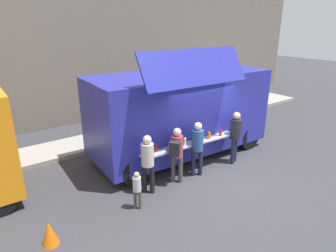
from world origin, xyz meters
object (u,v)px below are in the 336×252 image
object	(u,v)px
customer_extra_browsing	(235,133)
customer_front_ordering	(197,144)
customer_rear_waiting	(148,159)
child_near_queue	(137,187)
food_truck_main	(181,111)
trash_bin	(208,109)
traffic_cone_orange	(49,233)
customer_mid_with_backpack	(177,150)

from	to	relation	value
customer_extra_browsing	customer_front_ordering	bearing A→B (deg)	64.62
customer_rear_waiting	child_near_queue	xyz separation A→B (m)	(-0.61, -0.46, -0.39)
food_truck_main	trash_bin	world-z (taller)	food_truck_main
customer_extra_browsing	child_near_queue	xyz separation A→B (m)	(-3.88, -0.34, -0.43)
customer_rear_waiting	customer_extra_browsing	bearing A→B (deg)	-44.19
traffic_cone_orange	customer_front_ordering	bearing A→B (deg)	5.38
customer_rear_waiting	traffic_cone_orange	bearing A→B (deg)	147.55
traffic_cone_orange	trash_bin	xyz separation A→B (m)	(8.52, 4.28, 0.19)
food_truck_main	customer_front_ordering	world-z (taller)	food_truck_main
trash_bin	customer_rear_waiting	size ratio (longest dim) A/B	0.56
food_truck_main	customer_front_ordering	bearing A→B (deg)	-108.12
traffic_cone_orange	child_near_queue	size ratio (longest dim) A/B	0.54
customer_mid_with_backpack	child_near_queue	xyz separation A→B (m)	(-1.55, -0.43, -0.41)
traffic_cone_orange	trash_bin	bearing A→B (deg)	26.66
traffic_cone_orange	customer_extra_browsing	xyz separation A→B (m)	(6.01, 0.35, 0.76)
trash_bin	customer_rear_waiting	bearing A→B (deg)	-146.61
customer_front_ordering	customer_extra_browsing	distance (m)	1.57
food_truck_main	customer_front_ordering	distance (m)	1.73
food_truck_main	customer_mid_with_backpack	bearing A→B (deg)	-128.98
food_truck_main	customer_extra_browsing	bearing A→B (deg)	-55.91
customer_mid_with_backpack	child_near_queue	bearing A→B (deg)	156.59
trash_bin	customer_extra_browsing	xyz separation A→B (m)	(-2.51, -3.92, 0.57)
food_truck_main	customer_extra_browsing	size ratio (longest dim) A/B	3.54
customer_rear_waiting	customer_extra_browsing	xyz separation A→B (m)	(3.27, -0.12, 0.04)
food_truck_main	customer_extra_browsing	xyz separation A→B (m)	(0.99, -1.60, -0.52)
customer_front_ordering	customer_extra_browsing	bearing A→B (deg)	-65.12
customer_mid_with_backpack	customer_rear_waiting	xyz separation A→B (m)	(-0.95, 0.03, -0.02)
customer_extra_browsing	food_truck_main	bearing A→B (deg)	8.67
customer_extra_browsing	traffic_cone_orange	bearing A→B (deg)	70.33
customer_front_ordering	customer_mid_with_backpack	world-z (taller)	customer_front_ordering
traffic_cone_orange	customer_rear_waiting	size ratio (longest dim) A/B	0.33
trash_bin	customer_rear_waiting	distance (m)	6.94
food_truck_main	customer_rear_waiting	size ratio (longest dim) A/B	3.67
trash_bin	child_near_queue	distance (m)	7.68
customer_mid_with_backpack	child_near_queue	distance (m)	1.66
child_near_queue	traffic_cone_orange	bearing A→B (deg)	146.05
traffic_cone_orange	customer_rear_waiting	world-z (taller)	customer_rear_waiting
food_truck_main	child_near_queue	world-z (taller)	food_truck_main
traffic_cone_orange	customer_rear_waiting	xyz separation A→B (m)	(2.74, 0.47, 0.72)
customer_mid_with_backpack	trash_bin	bearing A→B (deg)	-0.48
customer_front_ordering	customer_mid_with_backpack	distance (m)	0.76
traffic_cone_orange	customer_mid_with_backpack	size ratio (longest dim) A/B	0.33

